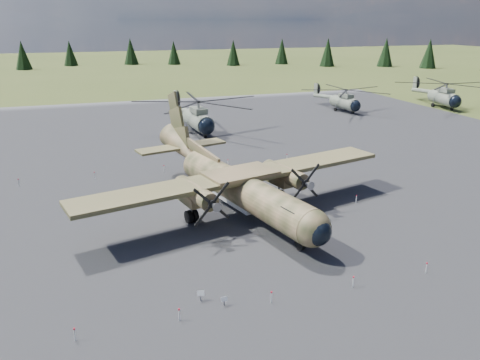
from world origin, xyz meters
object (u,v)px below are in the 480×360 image
object	(u,v)px
transport_plane	(234,180)
helicopter_mid	(345,96)
helicopter_near	(197,110)
helicopter_far	(445,90)

from	to	relation	value
transport_plane	helicopter_mid	xyz separation A→B (m)	(35.91, 41.38, 0.20)
helicopter_near	helicopter_far	distance (m)	53.85
transport_plane	helicopter_mid	world-z (taller)	transport_plane
transport_plane	helicopter_near	bearing A→B (deg)	69.29
helicopter_near	helicopter_mid	size ratio (longest dim) A/B	1.19
helicopter_mid	helicopter_far	world-z (taller)	helicopter_far
transport_plane	helicopter_far	bearing A→B (deg)	20.38
helicopter_far	helicopter_mid	bearing A→B (deg)	-178.27
transport_plane	helicopter_near	distance (m)	32.27
transport_plane	helicopter_mid	bearing A→B (deg)	35.49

